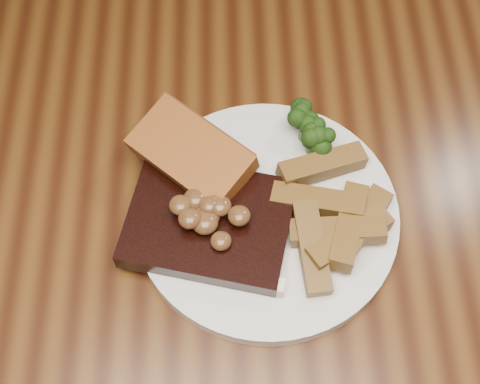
{
  "coord_description": "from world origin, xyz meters",
  "views": [
    {
      "loc": [
        0.01,
        -0.3,
        1.36
      ],
      "look_at": [
        0.02,
        0.02,
        0.78
      ],
      "focal_mm": 50.0,
      "sensor_mm": 36.0,
      "label": 1
    }
  ],
  "objects_px": {
    "steak": "(209,223)",
    "garlic_bread": "(193,164)",
    "potato_wedges": "(333,218)",
    "plate": "(266,216)",
    "dining_table": "(224,257)"
  },
  "relations": [
    {
      "from": "dining_table",
      "to": "steak",
      "type": "bearing_deg",
      "value": -132.29
    },
    {
      "from": "dining_table",
      "to": "plate",
      "type": "bearing_deg",
      "value": 1.6
    },
    {
      "from": "dining_table",
      "to": "steak",
      "type": "height_order",
      "value": "steak"
    },
    {
      "from": "steak",
      "to": "garlic_bread",
      "type": "height_order",
      "value": "garlic_bread"
    },
    {
      "from": "dining_table",
      "to": "steak",
      "type": "distance_m",
      "value": 0.12
    },
    {
      "from": "garlic_bread",
      "to": "potato_wedges",
      "type": "bearing_deg",
      "value": 15.97
    },
    {
      "from": "plate",
      "to": "potato_wedges",
      "type": "distance_m",
      "value": 0.07
    },
    {
      "from": "plate",
      "to": "steak",
      "type": "bearing_deg",
      "value": -165.39
    },
    {
      "from": "dining_table",
      "to": "potato_wedges",
      "type": "distance_m",
      "value": 0.16
    },
    {
      "from": "dining_table",
      "to": "garlic_bread",
      "type": "xyz_separation_m",
      "value": [
        -0.03,
        0.05,
        0.12
      ]
    },
    {
      "from": "dining_table",
      "to": "potato_wedges",
      "type": "relative_size",
      "value": 13.61
    },
    {
      "from": "steak",
      "to": "potato_wedges",
      "type": "distance_m",
      "value": 0.12
    },
    {
      "from": "plate",
      "to": "garlic_bread",
      "type": "distance_m",
      "value": 0.09
    },
    {
      "from": "dining_table",
      "to": "steak",
      "type": "relative_size",
      "value": 10.3
    },
    {
      "from": "dining_table",
      "to": "steak",
      "type": "xyz_separation_m",
      "value": [
        -0.01,
        -0.01,
        0.12
      ]
    }
  ]
}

